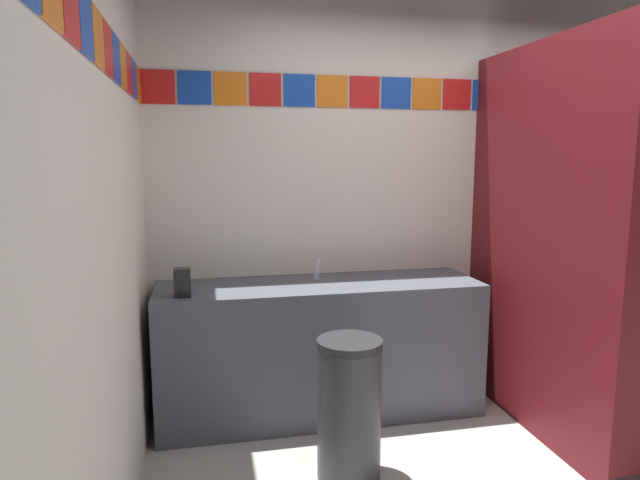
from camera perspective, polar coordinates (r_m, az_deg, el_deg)
wall_back at (r=3.81m, az=10.57°, el=6.07°), size 3.63×0.09×2.86m
wall_side at (r=1.96m, az=-23.57°, el=3.27°), size 0.09×3.12×2.86m
vanity_counter at (r=3.47m, az=0.01°, el=-11.12°), size 1.97×0.57×0.83m
faucet_center at (r=3.43m, az=-0.30°, el=-3.32°), size 0.04×0.10×0.14m
soap_dispenser at (r=3.11m, az=-14.16°, el=-4.33°), size 0.09×0.09×0.16m
stall_divider at (r=3.25m, az=26.38°, el=-0.75°), size 0.92×1.43×2.23m
toilet at (r=4.09m, az=26.26°, el=-10.69°), size 0.39×0.49×0.74m
trash_bin at (r=2.83m, az=3.06°, el=-17.20°), size 0.32×0.32×0.72m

